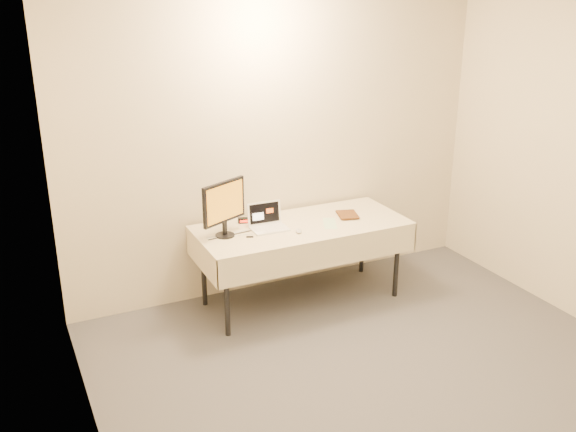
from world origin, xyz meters
name	(u,v)px	position (x,y,z in m)	size (l,w,h in m)	color
back_wall	(280,145)	(0.00, 2.50, 1.35)	(4.00, 0.10, 2.70)	beige
table	(302,231)	(0.00, 2.05, 0.68)	(1.86, 0.81, 0.74)	black
laptop	(267,222)	(-0.31, 2.10, 0.79)	(0.31, 0.25, 0.21)	white
monitor	(224,205)	(-0.70, 2.08, 1.01)	(0.43, 0.23, 0.47)	black
book	(339,205)	(0.39, 2.08, 0.85)	(0.17, 0.02, 0.23)	brown
alarm_clock	(244,220)	(-0.44, 2.30, 0.76)	(0.12, 0.07, 0.05)	black
clicker	(299,231)	(-0.11, 1.89, 0.75)	(0.05, 0.10, 0.02)	#BABABD
paper_form	(330,223)	(0.24, 1.96, 0.74)	(0.11, 0.28, 0.00)	#BCE7B8
usb_dongle	(250,237)	(-0.52, 1.96, 0.74)	(0.06, 0.02, 0.01)	black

